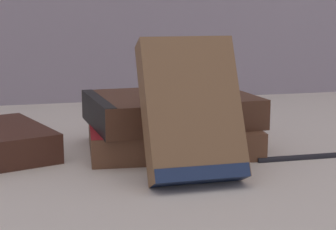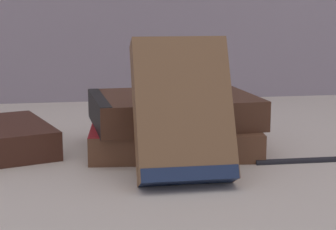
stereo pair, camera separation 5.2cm
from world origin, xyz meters
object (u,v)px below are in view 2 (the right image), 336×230
Objects in this scene: book_flat_top at (168,109)px; fountain_pen at (326,157)px; book_leaning_front at (183,115)px; pocket_watch at (189,95)px; book_flat_bottom at (168,137)px.

book_flat_top is 1.21× the size of fountain_pen.
book_flat_top is 0.12m from book_leaning_front.
book_leaning_front is at bearing -104.71° from pocket_watch.
book_flat_bottom is at bearing -111.37° from book_flat_top.
book_leaning_front is 0.86× the size of fountain_pen.
fountain_pen is at bearing -30.63° from book_flat_top.
book_leaning_front reaches higher than pocket_watch.
book_flat_top is 0.17m from fountain_pen.
book_leaning_front is 2.10× the size of pocket_watch.
book_flat_top is at bearing 87.27° from book_leaning_front.
fountain_pen is (0.16, 0.04, -0.06)m from book_leaning_front.
pocket_watch is 0.15m from fountain_pen.
book_flat_top is 2.95× the size of pocket_watch.
pocket_watch is at bearing -55.47° from book_flat_top.
book_leaning_front is 0.09m from pocket_watch.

